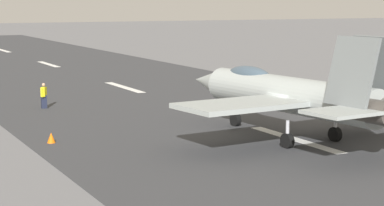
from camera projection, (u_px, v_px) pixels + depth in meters
ground_plane at (291, 138)px, 38.26m from camera, size 400.00×400.00×0.00m
runway_strip at (291, 138)px, 38.24m from camera, size 240.00×26.00×0.02m
fighter_jet at (289, 93)px, 37.70m from camera, size 16.80×14.06×5.62m
crew_person at (44, 96)px, 48.64m from camera, size 0.59×0.48×1.73m
marker_cone_mid at (51, 138)px, 36.95m from camera, size 0.44×0.44×0.55m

